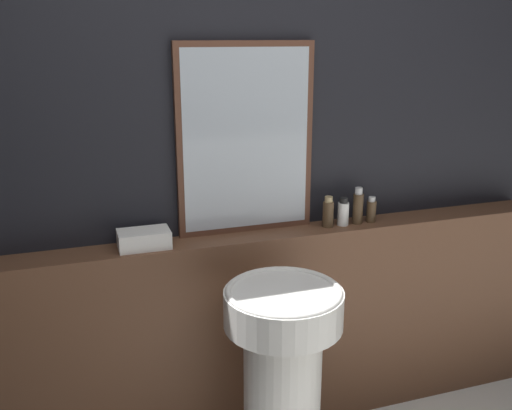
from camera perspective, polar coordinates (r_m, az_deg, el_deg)
The scene contains 9 objects.
wall_back at distance 2.48m, azimuth -0.95°, elevation 4.33°, with size 8.00×0.06×2.50m.
vanity_counter at distance 2.65m, azimuth -0.09°, elevation -12.77°, with size 2.87×0.17×0.95m.
pedestal_sink at distance 2.30m, azimuth 2.65°, elevation -16.80°, with size 0.45×0.45×0.89m.
mirror at distance 2.40m, azimuth -1.02°, elevation 6.53°, with size 0.59×0.03×0.80m.
towel_stack at distance 2.34m, azimuth -11.14°, elevation -3.35°, with size 0.21×0.13×0.07m.
shampoo_bottle at distance 2.55m, azimuth 7.23°, elevation -0.78°, with size 0.05×0.05×0.14m.
conditioner_bottle at distance 2.59m, azimuth 8.71°, elevation -0.75°, with size 0.05×0.05×0.13m.
lotion_bottle at distance 2.61m, azimuth 10.16°, elevation -0.19°, with size 0.05×0.05×0.17m.
body_wash_bottle at distance 2.65m, azimuth 11.45°, elevation -0.52°, with size 0.04×0.04×0.12m.
Camera 1 is at (-0.73, -0.65, 1.78)m, focal length 40.00 mm.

